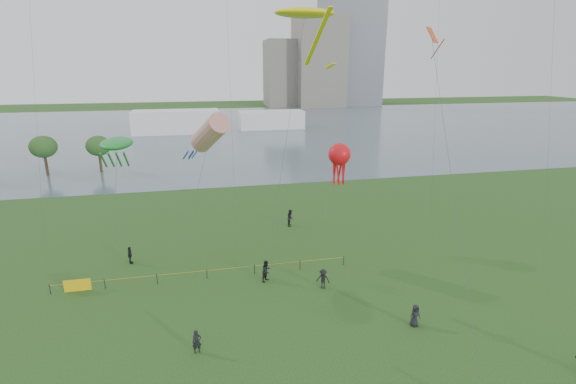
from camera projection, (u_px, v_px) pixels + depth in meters
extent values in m
plane|color=#1A3D13|center=(324.00, 373.00, 24.16)|extent=(400.00, 400.00, 0.00)
cube|color=slate|center=(221.00, 129.00, 117.76)|extent=(400.00, 120.00, 0.08)
cube|color=slate|center=(319.00, 61.00, 179.51)|extent=(20.00, 20.00, 38.00)
cube|color=slate|center=(284.00, 73.00, 183.77)|extent=(16.00, 18.00, 28.00)
cube|color=white|center=(176.00, 122.00, 109.81)|extent=(22.00, 8.00, 6.00)
cube|color=white|center=(271.00, 120.00, 117.97)|extent=(18.00, 7.00, 5.00)
cylinder|color=#362618|center=(47.00, 167.00, 67.36)|extent=(0.44, 0.44, 2.91)
ellipsoid|color=#2D5923|center=(43.00, 147.00, 66.41)|extent=(4.14, 4.14, 3.49)
cylinder|color=#362618|center=(101.00, 164.00, 69.52)|extent=(0.44, 0.44, 2.75)
ellipsoid|color=#2D5923|center=(98.00, 146.00, 68.63)|extent=(3.92, 3.92, 3.30)
cylinder|color=black|center=(50.00, 289.00, 32.33)|extent=(0.07, 0.07, 0.85)
cylinder|color=black|center=(105.00, 284.00, 33.13)|extent=(0.07, 0.07, 0.85)
cylinder|color=black|center=(157.00, 279.00, 33.93)|extent=(0.07, 0.07, 0.85)
cylinder|color=black|center=(207.00, 274.00, 34.74)|extent=(0.07, 0.07, 0.85)
cylinder|color=black|center=(255.00, 269.00, 35.54)|extent=(0.07, 0.07, 0.85)
cylinder|color=black|center=(300.00, 265.00, 36.34)|extent=(0.07, 0.07, 0.85)
cylinder|color=black|center=(344.00, 261.00, 37.14)|extent=(0.07, 0.07, 0.85)
cylinder|color=gold|center=(207.00, 271.00, 34.64)|extent=(24.00, 0.03, 0.03)
cube|color=yellow|center=(77.00, 285.00, 32.70)|extent=(2.00, 0.04, 1.00)
imported|color=black|center=(267.00, 271.00, 34.26)|extent=(1.10, 1.10, 1.81)
imported|color=black|center=(323.00, 279.00, 33.14)|extent=(1.22, 1.04, 1.64)
imported|color=black|center=(130.00, 255.00, 37.32)|extent=(0.44, 0.96, 1.60)
imported|color=black|center=(415.00, 315.00, 28.31)|extent=(0.83, 0.59, 1.59)
imported|color=black|center=(197.00, 342.00, 25.64)|extent=(0.63, 0.48, 1.55)
imported|color=black|center=(291.00, 218.00, 46.17)|extent=(1.00, 1.11, 1.87)
cylinder|color=#3F3F42|center=(286.00, 142.00, 35.90)|extent=(5.22, 8.13, 21.58)
ellipsoid|color=yellow|center=(305.00, 13.00, 37.09)|extent=(5.53, 3.46, 0.86)
cube|color=yellow|center=(317.00, 39.00, 33.85)|extent=(0.36, 6.98, 4.09)
cube|color=yellow|center=(331.00, 66.00, 30.90)|extent=(0.95, 0.95, 0.42)
cylinder|color=#3F3F42|center=(193.00, 203.00, 35.95)|extent=(3.53, 3.67, 11.44)
cylinder|color=red|center=(210.00, 133.00, 36.35)|extent=(3.76, 5.18, 3.88)
cylinder|color=#1943B4|center=(194.00, 155.00, 35.41)|extent=(0.60, 1.13, 0.88)
cylinder|color=#1943B4|center=(191.00, 154.00, 35.71)|extent=(0.60, 1.13, 0.88)
cylinder|color=#1943B4|center=(186.00, 154.00, 35.48)|extent=(0.60, 1.13, 0.88)
cylinder|color=#1943B4|center=(186.00, 156.00, 35.04)|extent=(0.60, 1.13, 0.88)
cylinder|color=#1943B4|center=(191.00, 156.00, 35.00)|extent=(0.60, 1.13, 0.88)
cylinder|color=#3F3F42|center=(114.00, 217.00, 33.08)|extent=(1.01, 3.66, 11.15)
ellipsoid|color=#18842B|center=(117.00, 143.00, 33.26)|extent=(2.46, 4.43, 0.86)
cylinder|color=#18842B|center=(104.00, 160.00, 31.89)|extent=(0.16, 1.79, 1.54)
cylinder|color=#18842B|center=(111.00, 160.00, 32.00)|extent=(0.16, 1.79, 1.54)
cylinder|color=#18842B|center=(119.00, 159.00, 32.11)|extent=(0.16, 1.79, 1.54)
cylinder|color=#18842B|center=(126.00, 159.00, 32.22)|extent=(0.16, 1.79, 1.54)
cylinder|color=#3F3F42|center=(325.00, 208.00, 38.18)|extent=(3.80, 4.10, 9.12)
sphere|color=red|center=(339.00, 154.00, 39.14)|extent=(2.11, 2.11, 2.11)
cylinder|color=red|center=(344.00, 171.00, 39.71)|extent=(0.18, 0.54, 2.60)
cylinder|color=red|center=(340.00, 170.00, 40.06)|extent=(0.49, 0.36, 2.61)
cylinder|color=red|center=(335.00, 170.00, 39.96)|extent=(0.49, 0.36, 2.61)
cylinder|color=red|center=(334.00, 171.00, 39.51)|extent=(0.18, 0.54, 2.60)
cylinder|color=red|center=(338.00, 172.00, 39.15)|extent=(0.49, 0.36, 2.61)
cylinder|color=red|center=(343.00, 172.00, 39.25)|extent=(0.49, 0.36, 2.61)
cylinder|color=#3F3F42|center=(454.00, 190.00, 26.04)|extent=(3.57, 14.70, 19.24)
cube|color=#D34512|center=(432.00, 35.00, 30.48)|extent=(1.38, 1.38, 1.12)
cylinder|color=#D34512|center=(438.00, 49.00, 29.93)|extent=(0.08, 1.58, 1.35)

